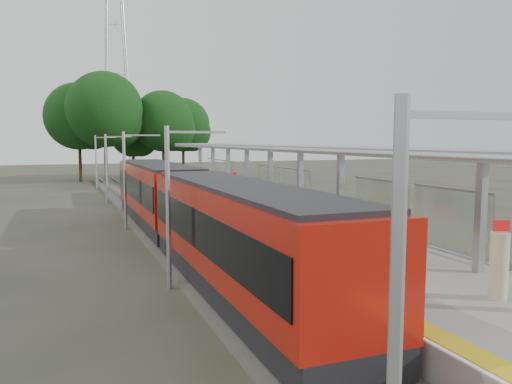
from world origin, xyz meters
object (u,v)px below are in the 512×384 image
litter_bin (283,207)px  bench_near (358,219)px  bench_mid (284,202)px  bench_far (206,179)px  info_pillar_near (499,265)px  info_pillar_far (234,187)px  train (187,207)px

litter_bin → bench_near: bearing=-76.7°
bench_mid → litter_bin: 0.70m
bench_far → litter_bin: size_ratio=2.06×
bench_mid → info_pillar_near: info_pillar_near is taller
bench_near → litter_bin: size_ratio=1.71×
bench_mid → bench_near: bearing=-98.2°
litter_bin → bench_mid: bearing=61.8°
bench_near → bench_far: bench_far is taller
bench_near → info_pillar_near: (-2.14, -9.62, 0.38)m
bench_far → info_pillar_near: bearing=-86.4°
info_pillar_far → litter_bin: size_ratio=2.17×
bench_near → bench_far: size_ratio=0.83×
bench_mid → bench_far: (0.34, 16.74, 0.03)m
info_pillar_far → info_pillar_near: bearing=-83.3°
bench_far → info_pillar_far: (-0.63, -9.20, 0.17)m
bench_far → info_pillar_far: bearing=-87.6°
train → bench_near: 7.56m
info_pillar_near → info_pillar_far: bearing=110.7°
bench_far → litter_bin: bearing=-85.9°
info_pillar_near → info_pillar_far: 23.07m
bench_near → bench_mid: (-0.92, 5.90, 0.07)m
train → bench_far: train is taller
train → info_pillar_near: bearing=-67.6°
info_pillar_far → litter_bin: bearing=-81.3°
train → bench_mid: 7.09m
bench_mid → info_pillar_far: size_ratio=0.91×
info_pillar_near → info_pillar_far: (0.92, 23.05, -0.11)m
info_pillar_far → bench_far: bearing=95.0°
train → bench_far: bearing=72.0°
info_pillar_near → info_pillar_far: info_pillar_near is taller
litter_bin → info_pillar_near: bearing=-93.4°
train → bench_mid: size_ratio=17.32×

